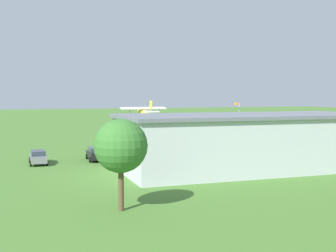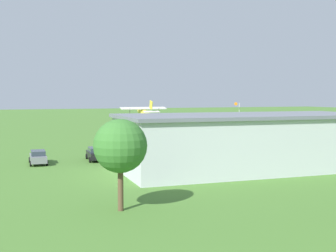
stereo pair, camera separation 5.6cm
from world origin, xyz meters
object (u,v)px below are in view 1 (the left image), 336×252
car_black (96,154)px  person_watching_takeoff (194,146)px  person_near_hangar_door (107,150)px  car_grey (38,157)px  car_blue (278,145)px  tree_by_windsock (121,146)px  hangar (248,141)px  person_beside_truck (136,146)px  person_at_fence_line (161,145)px  windsock (237,107)px  biplane (146,114)px  person_crossing_taxiway (239,143)px

car_black → person_watching_takeoff: 15.10m
car_black → person_near_hangar_door: (-2.28, -3.73, -0.06)m
person_watching_takeoff → car_grey: bearing=10.6°
car_blue → tree_by_windsock: bearing=39.0°
hangar → car_blue: size_ratio=6.80×
car_blue → person_near_hangar_door: size_ratio=2.65×
car_black → person_beside_truck: bearing=-140.1°
person_near_hangar_door → tree_by_windsock: tree_by_windsock is taller
person_watching_takeoff → person_at_fence_line: 4.85m
hangar → windsock: (-17.48, -32.84, 2.89)m
person_beside_truck → person_at_fence_line: bearing=-168.9°
hangar → car_blue: (-12.39, -12.11, -2.08)m
biplane → car_blue: 21.89m
car_blue → car_black: size_ratio=0.86×
biplane → windsock: 20.60m
car_grey → person_beside_truck: bearing=-155.6°
person_watching_takeoff → windsock: size_ratio=0.25×
person_crossing_taxiway → person_at_fence_line: (11.73, -1.96, -0.05)m
hangar → car_blue: hangar is taller
biplane → person_watching_takeoff: (-3.16, 12.12, -3.99)m
person_watching_takeoff → person_beside_truck: bearing=-15.4°
car_grey → person_crossing_taxiway: person_crossing_taxiway is taller
biplane → car_black: biplane is taller
person_watching_takeoff → windsock: (-16.77, -17.26, 5.01)m
car_grey → person_watching_takeoff: bearing=-169.4°
windsock → biplane: bearing=14.4°
car_blue → car_grey: (33.16, 0.55, -0.06)m
biplane → person_beside_truck: (4.70, 9.96, -3.97)m
car_grey → person_beside_truck: size_ratio=2.68×
person_crossing_taxiway → person_at_fence_line: bearing=-9.5°
car_grey → person_beside_truck: person_beside_truck is taller
hangar → person_watching_takeoff: (-0.70, -15.58, -2.12)m
tree_by_windsock → windsock: bearing=-127.8°
car_blue → person_near_hangar_door: 24.37m
car_grey → windsock: size_ratio=0.69×
windsock → person_beside_truck: bearing=31.5°
biplane → person_beside_truck: 11.71m
hangar → car_grey: 23.87m
person_beside_truck → windsock: 29.31m
car_grey → person_crossing_taxiway: 29.79m
person_at_fence_line → tree_by_windsock: 33.69m
person_near_hangar_door → tree_by_windsock: 28.41m
person_near_hangar_door → person_crossing_taxiway: bearing=-177.7°
car_blue → person_beside_truck: size_ratio=2.40×
hangar → car_black: hangar is taller
hangar → person_watching_takeoff: size_ratio=16.74×
tree_by_windsock → person_beside_truck: bearing=-108.8°
tree_by_windsock → windsock: 56.59m
biplane → person_watching_takeoff: size_ratio=4.72×
car_black → windsock: size_ratio=0.72×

